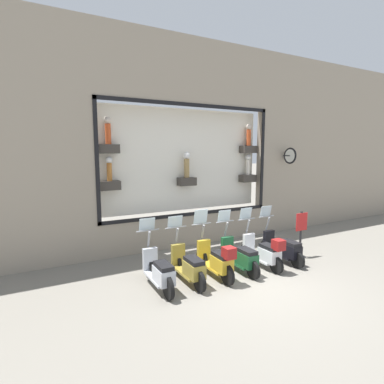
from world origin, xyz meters
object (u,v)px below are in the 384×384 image
scooter_yellow_3 (217,260)px  scooter_olive_4 (189,267)px  scooter_white_1 (264,252)px  scooter_green_2 (240,257)px  scooter_black_0 (283,248)px  shop_sign_post (301,233)px  scooter_silver_5 (159,272)px

scooter_yellow_3 → scooter_olive_4: (0.06, 0.79, -0.05)m
scooter_white_1 → scooter_yellow_3: (0.01, 1.59, 0.02)m
scooter_yellow_3 → scooter_olive_4: size_ratio=1.00×
scooter_white_1 → scooter_green_2: same height
scooter_black_0 → shop_sign_post: 0.85m
scooter_olive_4 → scooter_black_0: bearing=-90.1°
scooter_green_2 → scooter_white_1: bearing=-94.7°
scooter_green_2 → scooter_yellow_3: scooter_yellow_3 is taller
scooter_silver_5 → scooter_olive_4: bearing=-90.2°
scooter_white_1 → scooter_silver_5: (0.07, 3.18, -0.02)m
scooter_green_2 → scooter_silver_5: size_ratio=0.99×
scooter_yellow_3 → scooter_silver_5: bearing=87.9°
scooter_black_0 → scooter_green_2: 1.59m
shop_sign_post → scooter_silver_5: bearing=90.6°
scooter_white_1 → scooter_olive_4: bearing=88.4°
scooter_green_2 → scooter_silver_5: 2.38m
scooter_white_1 → scooter_green_2: bearing=85.3°
scooter_black_0 → scooter_olive_4: size_ratio=0.99×
scooter_yellow_3 → scooter_olive_4: bearing=85.9°
scooter_black_0 → scooter_olive_4: 3.18m
scooter_olive_4 → shop_sign_post: scooter_olive_4 is taller
scooter_green_2 → shop_sign_post: 2.38m
scooter_green_2 → shop_sign_post: (0.06, -2.36, 0.35)m
scooter_black_0 → scooter_white_1: scooter_white_1 is taller
scooter_white_1 → scooter_olive_4: (0.07, 2.38, -0.03)m
scooter_yellow_3 → scooter_silver_5: (0.06, 1.59, -0.04)m
scooter_black_0 → scooter_yellow_3: 2.38m
scooter_black_0 → scooter_green_2: bearing=89.9°
scooter_black_0 → scooter_silver_5: 3.97m
scooter_black_0 → scooter_yellow_3: scooter_yellow_3 is taller
scooter_white_1 → scooter_silver_5: bearing=88.7°
scooter_white_1 → scooter_yellow_3: scooter_yellow_3 is taller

